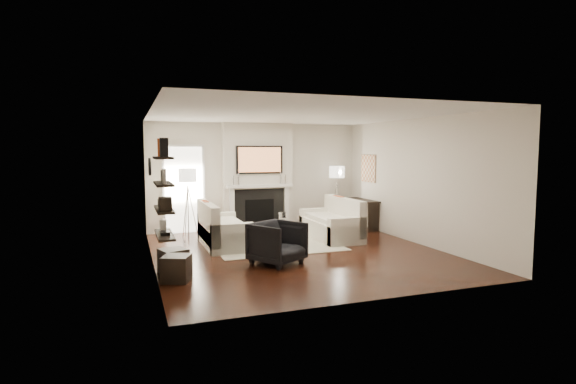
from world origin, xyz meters
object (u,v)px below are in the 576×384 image
object	(u,v)px
loveseat_right_base	(331,229)
coffee_table	(276,227)
armchair	(277,241)
ottoman_near	(173,261)
lamp_right_shade	(337,172)
loveseat_left_base	(224,236)
lamp_left_shade	(187,175)

from	to	relation	value
loveseat_right_base	coffee_table	distance (m)	1.46
armchair	ottoman_near	distance (m)	1.82
loveseat_right_base	armchair	world-z (taller)	armchair
loveseat_right_base	lamp_right_shade	world-z (taller)	lamp_right_shade
loveseat_left_base	armchair	world-z (taller)	armchair
loveseat_left_base	armchair	size ratio (longest dim) A/B	2.18
ottoman_near	lamp_right_shade	bearing A→B (deg)	35.23
armchair	lamp_left_shade	bearing A→B (deg)	80.86
coffee_table	lamp_left_shade	size ratio (longest dim) A/B	2.75
ottoman_near	armchair	bearing A→B (deg)	-0.11
loveseat_left_base	coffee_table	world-z (taller)	same
lamp_left_shade	lamp_right_shade	distance (m)	3.91
ottoman_near	lamp_left_shade	bearing A→B (deg)	77.97
lamp_right_shade	lamp_left_shade	bearing A→B (deg)	-175.86
coffee_table	armchair	size ratio (longest dim) A/B	1.33
loveseat_left_base	loveseat_right_base	size ratio (longest dim) A/B	1.00
lamp_left_shade	ottoman_near	xyz separation A→B (m)	(-0.62, -2.91, -1.25)
loveseat_left_base	lamp_left_shade	world-z (taller)	lamp_left_shade
coffee_table	ottoman_near	bearing A→B (deg)	-147.09
armchair	coffee_table	bearing A→B (deg)	41.48
armchair	lamp_right_shade	distance (m)	4.32
loveseat_right_base	loveseat_left_base	bearing A→B (deg)	178.76
armchair	ottoman_near	xyz separation A→B (m)	(-1.80, 0.00, -0.21)
armchair	lamp_left_shade	xyz separation A→B (m)	(-1.18, 2.91, 1.04)
coffee_table	loveseat_right_base	bearing A→B (deg)	11.63
ottoman_near	coffee_table	bearing A→B (deg)	32.91
armchair	lamp_left_shade	distance (m)	3.31
loveseat_left_base	armchair	distance (m)	1.91
loveseat_right_base	ottoman_near	distance (m)	4.07
coffee_table	lamp_right_shade	distance (m)	3.03
lamp_right_shade	ottoman_near	world-z (taller)	lamp_right_shade
loveseat_right_base	armchair	xyz separation A→B (m)	(-1.87, -1.76, 0.20)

